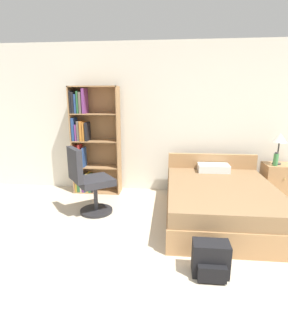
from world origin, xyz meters
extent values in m
cube|color=silver|center=(0.00, 3.23, 1.30)|extent=(9.00, 0.06, 2.60)
cube|color=#AD7F51|center=(-2.00, 2.97, 0.93)|extent=(0.02, 0.30, 1.87)
cube|color=#AD7F51|center=(-1.18, 2.97, 0.93)|extent=(0.02, 0.30, 1.87)
cube|color=#936C45|center=(-1.59, 3.12, 0.93)|extent=(0.83, 0.01, 1.87)
cube|color=#AD7F51|center=(-1.59, 2.97, 0.01)|extent=(0.79, 0.29, 0.02)
cube|color=gold|center=(-1.96, 2.94, 0.20)|extent=(0.03, 0.22, 0.36)
cube|color=#2D6638|center=(-1.92, 2.92, 0.16)|extent=(0.04, 0.18, 0.29)
cube|color=beige|center=(-1.88, 2.92, 0.19)|extent=(0.02, 0.17, 0.34)
cube|color=#7A387F|center=(-1.84, 2.95, 0.15)|extent=(0.03, 0.23, 0.26)
cube|color=navy|center=(-1.81, 2.94, 0.18)|extent=(0.02, 0.23, 0.33)
cube|color=gold|center=(-1.77, 2.93, 0.19)|extent=(0.04, 0.20, 0.34)
cube|color=#2D6638|center=(-1.72, 2.92, 0.19)|extent=(0.04, 0.17, 0.33)
cube|color=black|center=(-1.67, 2.93, 0.17)|extent=(0.02, 0.21, 0.29)
cube|color=#AD7F51|center=(-1.59, 2.97, 0.48)|extent=(0.79, 0.29, 0.02)
cube|color=maroon|center=(-1.97, 2.95, 0.67)|extent=(0.02, 0.23, 0.37)
cube|color=orange|center=(-1.92, 2.93, 0.64)|extent=(0.04, 0.19, 0.31)
cube|color=maroon|center=(-1.88, 2.93, 0.69)|extent=(0.04, 0.19, 0.40)
cube|color=beige|center=(-1.84, 2.94, 0.64)|extent=(0.02, 0.22, 0.31)
cube|color=navy|center=(-1.80, 2.92, 0.66)|extent=(0.03, 0.19, 0.35)
cube|color=#AD7F51|center=(-1.59, 2.97, 0.94)|extent=(0.79, 0.29, 0.02)
cube|color=navy|center=(-1.96, 2.94, 1.15)|extent=(0.04, 0.23, 0.39)
cube|color=#7A387F|center=(-1.91, 2.92, 1.09)|extent=(0.03, 0.19, 0.28)
cube|color=#665B51|center=(-1.87, 2.93, 1.12)|extent=(0.04, 0.20, 0.34)
cube|color=orange|center=(-1.82, 2.93, 1.12)|extent=(0.04, 0.20, 0.34)
cube|color=orange|center=(-1.78, 2.95, 1.11)|extent=(0.03, 0.23, 0.32)
cube|color=black|center=(-1.73, 2.94, 1.11)|extent=(0.04, 0.22, 0.32)
cube|color=#AD7F51|center=(-1.59, 2.97, 1.41)|extent=(0.79, 0.29, 0.02)
cube|color=black|center=(-1.97, 2.93, 1.61)|extent=(0.02, 0.19, 0.37)
cube|color=black|center=(-1.93, 2.95, 1.60)|extent=(0.04, 0.23, 0.35)
cube|color=navy|center=(-1.89, 2.92, 1.58)|extent=(0.03, 0.18, 0.32)
cube|color=#2D6638|center=(-1.85, 2.94, 1.60)|extent=(0.03, 0.21, 0.36)
cube|color=#665B51|center=(-1.80, 2.92, 1.60)|extent=(0.04, 0.17, 0.35)
cube|color=#7A387F|center=(-1.75, 2.95, 1.63)|extent=(0.04, 0.24, 0.41)
cube|color=#AD7F51|center=(-1.59, 2.97, 1.86)|extent=(0.83, 0.30, 0.02)
cube|color=#AD7F51|center=(0.43, 2.03, 0.15)|extent=(1.49, 1.98, 0.30)
cube|color=olive|center=(0.43, 2.03, 0.40)|extent=(1.46, 1.94, 0.19)
cube|color=#AD7F51|center=(0.43, 2.99, 0.37)|extent=(1.49, 0.08, 0.75)
cube|color=white|center=(0.43, 2.78, 0.56)|extent=(0.50, 0.30, 0.12)
cylinder|color=#232326|center=(-1.38, 2.09, 0.02)|extent=(0.48, 0.48, 0.04)
cylinder|color=#333338|center=(-1.38, 2.09, 0.24)|extent=(0.06, 0.06, 0.40)
cube|color=#2D2D33|center=(-1.38, 2.09, 0.49)|extent=(0.67, 0.67, 0.10)
cube|color=#2D2D33|center=(-1.60, 1.92, 0.77)|extent=(0.33, 0.40, 0.47)
cube|color=#AD7F51|center=(1.53, 2.89, 0.31)|extent=(0.51, 0.41, 0.62)
sphere|color=tan|center=(1.53, 2.68, 0.43)|extent=(0.02, 0.02, 0.02)
cylinder|color=#333333|center=(1.47, 2.90, 0.63)|extent=(0.14, 0.14, 0.02)
cylinder|color=#333333|center=(1.47, 2.90, 0.81)|extent=(0.02, 0.02, 0.34)
cone|color=silver|center=(1.47, 2.90, 1.05)|extent=(0.23, 0.23, 0.14)
cylinder|color=#3F8C4C|center=(1.40, 2.79, 0.72)|extent=(0.08, 0.08, 0.20)
cylinder|color=#2D2D33|center=(1.40, 2.79, 0.82)|extent=(0.05, 0.05, 0.02)
cube|color=black|center=(0.12, 0.78, 0.17)|extent=(0.35, 0.20, 0.34)
cube|color=black|center=(0.12, 0.64, 0.10)|extent=(0.27, 0.07, 0.15)
camera|label=1|loc=(-0.30, -1.49, 1.66)|focal=28.00mm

